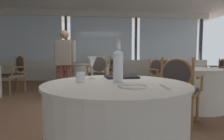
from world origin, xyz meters
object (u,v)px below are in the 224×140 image
menu_book (121,77)px  dining_chair_3_2 (217,71)px  dining_chair_3_1 (168,72)px  diner_person_0 (65,60)px  side_plate (132,86)px  dining_chair_0_1 (98,71)px  dining_chair_1_1 (179,85)px  dining_chair_3_0 (164,68)px  dining_chair_2_0 (16,71)px  dining_chair_0_2 (112,68)px  water_bottle (118,64)px  dining_chair_1_0 (159,74)px  dining_chair_0_0 (63,69)px  wine_glass (92,63)px  water_tumbler (80,77)px

menu_book → dining_chair_3_2: 4.91m
dining_chair_3_1 → diner_person_0: diner_person_0 is taller
side_plate → dining_chair_0_1: size_ratio=0.20×
dining_chair_1_1 → dining_chair_3_1: (0.90, 2.41, -0.03)m
dining_chair_3_1 → dining_chair_3_0: bearing=30.0°
dining_chair_2_0 → dining_chair_0_1: bearing=119.9°
menu_book → diner_person_0: size_ratio=0.20×
dining_chair_0_2 → dining_chair_2_0: bearing=-13.4°
diner_person_0 → menu_book: bearing=39.4°
side_plate → diner_person_0: bearing=109.2°
dining_chair_0_1 → dining_chair_3_2: size_ratio=1.08×
water_bottle → menu_book: size_ratio=1.15×
dining_chair_1_0 → diner_person_0: size_ratio=0.58×
dining_chair_3_2 → side_plate: bearing=66.1°
dining_chair_1_1 → menu_book: bearing=165.3°
dining_chair_0_0 → dining_chair_0_2: dining_chair_0_2 is taller
menu_book → dining_chair_3_0: 5.29m
water_bottle → wine_glass: size_ratio=1.68×
side_plate → dining_chair_0_0: size_ratio=0.21×
side_plate → diner_person_0: 3.01m
dining_chair_0_1 → dining_chair_0_2: (0.55, 1.72, -0.02)m
side_plate → water_bottle: water_bottle is taller
side_plate → water_tumbler: water_tumbler is taller
dining_chair_0_2 → dining_chair_1_0: 2.56m
dining_chair_3_2 → dining_chair_0_1: bearing=25.3°
dining_chair_3_2 → dining_chair_3_0: bearing=-30.0°
dining_chair_0_0 → dining_chair_2_0: size_ratio=0.93×
dining_chair_3_1 → dining_chair_3_2: 1.82m
water_bottle → dining_chair_0_2: (0.39, 4.92, -0.32)m
water_tumbler → dining_chair_3_0: dining_chair_3_0 is taller
dining_chair_2_0 → dining_chair_3_1: dining_chair_2_0 is taller
dining_chair_3_0 → diner_person_0: 4.16m
wine_glass → diner_person_0: diner_person_0 is taller
water_bottle → dining_chair_1_0: (1.32, 2.54, -0.34)m
water_tumbler → dining_chair_1_1: 1.55m
dining_chair_3_0 → dining_chair_0_2: bearing=-99.1°
water_tumbler → dining_chair_3_1: dining_chair_3_1 is taller
dining_chair_0_1 → dining_chair_3_1: size_ratio=1.11×
water_tumbler → menu_book: bearing=36.5°
menu_book → dining_chair_2_0: size_ratio=0.30×
side_plate → dining_chair_1_0: dining_chair_1_0 is taller
dining_chair_3_0 → wine_glass: bearing=-40.3°
wine_glass → dining_chair_0_2: 4.76m
dining_chair_0_0 → dining_chair_3_1: dining_chair_0_0 is taller
dining_chair_1_1 → dining_chair_2_0: dining_chair_2_0 is taller
dining_chair_2_0 → wine_glass: bearing=69.3°
water_tumbler → dining_chair_3_0: size_ratio=0.09×
wine_glass → dining_chair_0_1: dining_chair_0_1 is taller
water_bottle → dining_chair_3_2: bearing=44.9°
side_plate → dining_chair_0_2: size_ratio=0.21×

